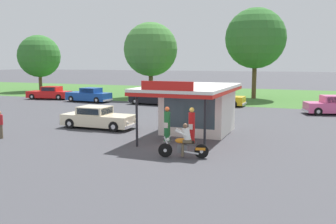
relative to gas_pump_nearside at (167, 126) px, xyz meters
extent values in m
plane|color=#424247|center=(0.53, -0.63, -0.89)|extent=(300.00, 300.00, 0.00)
cube|color=#3D6B2D|center=(0.53, 29.37, -0.89)|extent=(120.00, 24.00, 0.01)
cube|color=silver|center=(0.69, 3.48, 0.51)|extent=(3.78, 3.76, 2.79)
cube|color=#384C56|center=(0.69, 1.62, 0.56)|extent=(3.02, 0.05, 1.79)
cube|color=silver|center=(0.69, 1.90, 1.98)|extent=(4.48, 7.41, 0.16)
cube|color=red|center=(0.69, 1.90, 1.80)|extent=(4.48, 7.41, 0.18)
cube|color=red|center=(0.69, -1.78, 2.28)|extent=(2.64, 0.08, 0.44)
cylinder|color=black|center=(2.48, -1.41, 0.51)|extent=(0.12, 0.12, 2.79)
cylinder|color=black|center=(-1.10, -1.41, 0.51)|extent=(0.12, 0.12, 2.79)
cube|color=slate|center=(0.00, 0.00, -0.84)|extent=(0.44, 0.44, 0.10)
cylinder|color=#1E6B33|center=(0.00, 0.00, 0.00)|extent=(0.34, 0.34, 1.58)
cube|color=white|center=(0.00, -0.18, 0.08)|extent=(0.22, 0.02, 0.28)
sphere|color=orange|center=(0.00, 0.00, 0.93)|extent=(0.26, 0.26, 0.26)
cube|color=slate|center=(1.37, 0.00, -0.84)|extent=(0.44, 0.44, 0.10)
cylinder|color=red|center=(1.37, 0.00, 0.01)|extent=(0.34, 0.34, 1.60)
cube|color=white|center=(1.37, -0.18, 0.09)|extent=(0.22, 0.02, 0.28)
sphere|color=#EACC4C|center=(1.37, 0.00, 0.95)|extent=(0.26, 0.26, 0.26)
cylinder|color=black|center=(1.03, -2.81, -0.57)|extent=(0.64, 0.25, 0.64)
cylinder|color=silver|center=(1.03, -2.81, -0.57)|extent=(0.18, 0.16, 0.16)
cylinder|color=black|center=(2.62, -2.41, -0.57)|extent=(0.64, 0.25, 0.64)
cylinder|color=silver|center=(2.62, -2.41, -0.57)|extent=(0.18, 0.16, 0.16)
ellipsoid|color=orange|center=(1.73, -2.64, -0.11)|extent=(0.60, 0.37, 0.24)
cube|color=#59595E|center=(1.77, -2.62, -0.47)|extent=(0.49, 0.34, 0.36)
cube|color=black|center=(2.07, -2.55, -0.17)|extent=(0.53, 0.37, 0.10)
cylinder|color=silver|center=(1.12, -2.79, -0.29)|extent=(0.37, 0.16, 0.71)
cylinder|color=silver|center=(1.24, -2.76, 0.09)|extent=(0.21, 0.69, 0.04)
sphere|color=silver|center=(1.14, -2.78, -0.07)|extent=(0.16, 0.16, 0.16)
cube|color=orange|center=(2.57, -2.42, -0.45)|extent=(0.47, 0.28, 0.12)
cylinder|color=silver|center=(2.20, -2.66, -0.61)|extent=(0.70, 0.25, 0.18)
cube|color=brown|center=(2.00, -2.57, -0.11)|extent=(0.47, 0.43, 0.14)
cylinder|color=brown|center=(1.84, -2.77, -0.51)|extent=(0.17, 0.25, 0.56)
cylinder|color=brown|center=(1.76, -2.46, -0.51)|extent=(0.17, 0.25, 0.56)
cylinder|color=white|center=(1.96, -2.58, 0.21)|extent=(0.48, 0.41, 0.60)
sphere|color=brown|center=(1.90, -2.59, 0.58)|extent=(0.22, 0.22, 0.22)
cylinder|color=white|center=(1.78, -2.83, 0.29)|extent=(0.54, 0.22, 0.31)
cylinder|color=white|center=(1.68, -2.44, 0.29)|extent=(0.54, 0.22, 0.31)
cube|color=beige|center=(-5.77, 2.38, -0.35)|extent=(4.77, 1.86, 0.72)
cube|color=beige|center=(-6.06, 2.38, 0.27)|extent=(1.90, 1.63, 0.51)
cube|color=#283847|center=(-5.14, 2.39, 0.27)|extent=(0.05, 1.43, 0.41)
cube|color=#283847|center=(-6.07, 3.17, 0.27)|extent=(1.61, 0.04, 0.39)
cube|color=#283847|center=(-6.06, 1.59, 0.27)|extent=(1.61, 0.04, 0.39)
cube|color=silver|center=(-3.36, 2.39, -0.59)|extent=(0.13, 1.75, 0.18)
cube|color=silver|center=(-8.18, 2.37, -0.59)|extent=(0.13, 1.75, 0.18)
sphere|color=white|center=(-3.35, 2.98, -0.31)|extent=(0.18, 0.18, 0.18)
sphere|color=white|center=(-3.35, 1.81, -0.31)|extent=(0.18, 0.18, 0.18)
cylinder|color=black|center=(-4.16, 3.25, -0.56)|extent=(0.66, 0.20, 0.66)
cylinder|color=silver|center=(-4.16, 3.25, -0.56)|extent=(0.30, 0.22, 0.30)
cylinder|color=black|center=(-4.15, 1.53, -0.56)|extent=(0.66, 0.20, 0.66)
cylinder|color=silver|center=(-4.15, 1.53, -0.56)|extent=(0.30, 0.22, 0.30)
cylinder|color=black|center=(-7.40, 3.23, -0.56)|extent=(0.66, 0.20, 0.66)
cylinder|color=silver|center=(-7.40, 3.23, -0.56)|extent=(0.30, 0.22, 0.30)
cylinder|color=black|center=(-7.39, 1.51, -0.56)|extent=(0.66, 0.20, 0.66)
cylinder|color=silver|center=(-7.39, 1.51, -0.56)|extent=(0.30, 0.22, 0.30)
cube|color=#E55993|center=(8.95, 14.87, -0.31)|extent=(4.95, 3.10, 0.80)
cube|color=#E55993|center=(8.85, 14.84, 0.38)|extent=(2.19, 2.06, 0.58)
cube|color=#283847|center=(8.62, 15.59, 0.38)|extent=(1.47, 0.48, 0.44)
cube|color=silver|center=(6.71, 14.18, -0.59)|extent=(0.63, 1.69, 0.18)
cylinder|color=black|center=(7.20, 15.22, -0.56)|extent=(0.69, 0.39, 0.66)
cylinder|color=silver|center=(7.20, 15.22, -0.56)|extent=(0.35, 0.30, 0.30)
cylinder|color=black|center=(7.70, 13.59, -0.56)|extent=(0.69, 0.39, 0.66)
cylinder|color=silver|center=(7.70, 13.59, -0.56)|extent=(0.35, 0.30, 0.30)
cube|color=gold|center=(-1.37, 17.25, -0.32)|extent=(5.10, 1.94, 0.79)
cube|color=gold|center=(-0.97, 17.23, 0.36)|extent=(2.19, 1.64, 0.57)
cube|color=#283847|center=(-2.02, 17.26, 0.36)|extent=(0.08, 1.40, 0.45)
cube|color=#283847|center=(-0.99, 16.46, 0.36)|extent=(1.83, 0.08, 0.43)
cube|color=#283847|center=(-0.94, 18.01, 0.36)|extent=(1.83, 0.08, 0.43)
cube|color=silver|center=(-3.93, 17.32, -0.59)|extent=(0.17, 1.71, 0.18)
cube|color=silver|center=(1.18, 17.17, -0.59)|extent=(0.17, 1.71, 0.18)
sphere|color=white|center=(-3.96, 16.74, -0.28)|extent=(0.18, 0.18, 0.18)
sphere|color=white|center=(-3.92, 17.89, -0.28)|extent=(0.18, 0.18, 0.18)
cylinder|color=black|center=(-3.12, 16.45, -0.56)|extent=(0.67, 0.22, 0.66)
cylinder|color=silver|center=(-3.12, 16.45, -0.56)|extent=(0.30, 0.23, 0.30)
cylinder|color=black|center=(-3.07, 18.13, -0.56)|extent=(0.67, 0.22, 0.66)
cylinder|color=silver|center=(-3.07, 18.13, -0.56)|extent=(0.30, 0.23, 0.30)
cylinder|color=black|center=(0.32, 16.36, -0.56)|extent=(0.67, 0.22, 0.66)
cylinder|color=silver|center=(0.32, 16.36, -0.56)|extent=(0.30, 0.23, 0.30)
cylinder|color=black|center=(0.37, 18.04, -0.56)|extent=(0.67, 0.22, 0.66)
cylinder|color=silver|center=(0.37, 18.04, -0.56)|extent=(0.30, 0.23, 0.30)
cube|color=#19479E|center=(-15.28, 15.43, -0.29)|extent=(5.03, 2.10, 0.84)
cube|color=#19479E|center=(-14.93, 15.41, 0.39)|extent=(2.00, 1.70, 0.52)
cube|color=#283847|center=(-15.86, 15.47, 0.39)|extent=(0.13, 1.40, 0.41)
cube|color=#283847|center=(-14.98, 14.64, 0.39)|extent=(1.62, 0.13, 0.39)
cube|color=#283847|center=(-14.88, 16.18, 0.39)|extent=(1.62, 0.13, 0.39)
cube|color=silver|center=(-17.76, 15.59, -0.59)|extent=(0.23, 1.71, 0.18)
cube|color=silver|center=(-12.79, 15.28, -0.59)|extent=(0.23, 1.71, 0.18)
sphere|color=white|center=(-17.81, 15.02, -0.25)|extent=(0.18, 0.18, 0.18)
sphere|color=white|center=(-17.74, 16.16, -0.25)|extent=(0.18, 0.18, 0.18)
cylinder|color=black|center=(-17.00, 14.70, -0.56)|extent=(0.67, 0.24, 0.66)
cylinder|color=silver|center=(-17.00, 14.70, -0.56)|extent=(0.31, 0.24, 0.30)
cylinder|color=black|center=(-16.89, 16.37, -0.56)|extent=(0.67, 0.24, 0.66)
cylinder|color=silver|center=(-16.89, 16.37, -0.56)|extent=(0.31, 0.24, 0.30)
cylinder|color=black|center=(-13.66, 14.49, -0.56)|extent=(0.67, 0.24, 0.66)
cylinder|color=silver|center=(-13.66, 14.49, -0.56)|extent=(0.31, 0.24, 0.30)
cylinder|color=black|center=(-13.55, 16.16, -0.56)|extent=(0.67, 0.24, 0.66)
cylinder|color=silver|center=(-13.55, 16.16, -0.56)|extent=(0.31, 0.24, 0.30)
cube|color=black|center=(-7.73, 15.77, -0.30)|extent=(5.00, 2.18, 0.82)
cube|color=black|center=(-7.37, 15.75, 0.37)|extent=(2.34, 1.77, 0.53)
cube|color=#283847|center=(-8.47, 15.83, 0.37)|extent=(0.14, 1.43, 0.42)
cube|color=#283847|center=(-7.43, 14.96, 0.37)|extent=(1.89, 0.17, 0.40)
cube|color=#283847|center=(-7.32, 16.54, 0.37)|extent=(1.89, 0.17, 0.40)
cube|color=silver|center=(-10.19, 15.95, -0.59)|extent=(0.25, 1.75, 0.18)
cube|color=silver|center=(-5.26, 15.60, -0.59)|extent=(0.25, 1.75, 0.18)
sphere|color=white|center=(-10.24, 15.37, -0.26)|extent=(0.18, 0.18, 0.18)
sphere|color=white|center=(-10.16, 16.54, -0.26)|extent=(0.18, 0.18, 0.18)
cylinder|color=black|center=(-9.44, 15.04, -0.56)|extent=(0.67, 0.25, 0.66)
cylinder|color=silver|center=(-9.44, 15.04, -0.56)|extent=(0.31, 0.24, 0.30)
cylinder|color=black|center=(-9.32, 16.75, -0.56)|extent=(0.67, 0.25, 0.66)
cylinder|color=silver|center=(-9.32, 16.75, -0.56)|extent=(0.31, 0.24, 0.30)
cylinder|color=black|center=(-6.14, 14.80, -0.56)|extent=(0.67, 0.25, 0.66)
cylinder|color=silver|center=(-6.14, 14.80, -0.56)|extent=(0.31, 0.24, 0.30)
cylinder|color=black|center=(-6.01, 16.51, -0.56)|extent=(0.67, 0.25, 0.66)
cylinder|color=silver|center=(-6.01, 16.51, -0.56)|extent=(0.31, 0.24, 0.30)
cube|color=red|center=(-21.23, 16.29, -0.34)|extent=(5.15, 2.78, 0.74)
cube|color=red|center=(-20.91, 16.35, 0.31)|extent=(2.19, 2.03, 0.55)
cube|color=#283847|center=(-21.83, 16.18, 0.31)|extent=(0.31, 1.50, 0.44)
cube|color=#283847|center=(-20.76, 15.52, 0.31)|extent=(1.61, 0.32, 0.42)
cube|color=#283847|center=(-21.06, 17.17, 0.31)|extent=(1.61, 0.32, 0.42)
cube|color=silver|center=(-23.67, 15.85, -0.59)|extent=(0.44, 1.84, 0.18)
cube|color=silver|center=(-18.80, 16.72, -0.59)|extent=(0.44, 1.84, 0.18)
sphere|color=white|center=(-23.57, 15.24, -0.30)|extent=(0.18, 0.18, 0.18)
sphere|color=white|center=(-23.79, 16.46, -0.30)|extent=(0.18, 0.18, 0.18)
cylinder|color=black|center=(-22.71, 15.09, -0.56)|extent=(0.68, 0.31, 0.66)
cylinder|color=silver|center=(-22.71, 15.09, -0.56)|extent=(0.33, 0.27, 0.30)
cylinder|color=black|center=(-23.03, 16.89, -0.56)|extent=(0.68, 0.31, 0.66)
cylinder|color=silver|center=(-23.03, 16.89, -0.56)|extent=(0.33, 0.27, 0.30)
cylinder|color=black|center=(-19.44, 15.68, -0.56)|extent=(0.68, 0.31, 0.66)
cylinder|color=silver|center=(-19.44, 15.68, -0.56)|extent=(0.33, 0.27, 0.30)
cylinder|color=black|center=(-19.76, 17.48, -0.56)|extent=(0.68, 0.31, 0.66)
cylinder|color=silver|center=(-19.76, 17.48, -0.56)|extent=(0.33, 0.27, 0.30)
cylinder|color=#2D3351|center=(-0.34, 11.65, -0.46)|extent=(0.26, 0.26, 0.86)
cylinder|color=black|center=(-0.34, 11.65, 0.28)|extent=(0.34, 0.34, 0.61)
sphere|color=beige|center=(-0.34, 11.65, 0.70)|extent=(0.23, 0.23, 0.23)
cylinder|color=#2D3351|center=(-1.27, 7.15, -0.48)|extent=(0.26, 0.26, 0.82)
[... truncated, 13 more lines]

